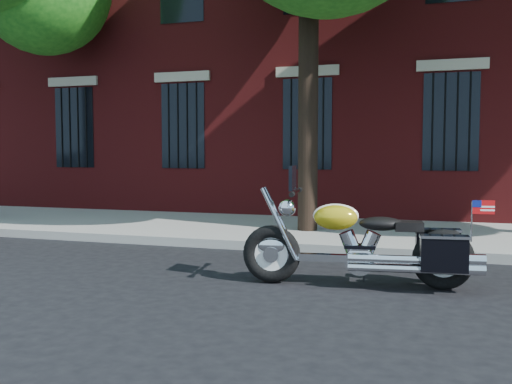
% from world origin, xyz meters
% --- Properties ---
extents(ground, '(120.00, 120.00, 0.00)m').
position_xyz_m(ground, '(0.00, 0.00, 0.00)').
color(ground, black).
rests_on(ground, ground).
extents(curb, '(40.00, 0.16, 0.15)m').
position_xyz_m(curb, '(0.00, 1.38, 0.07)').
color(curb, gray).
rests_on(curb, ground).
extents(sidewalk, '(40.00, 3.60, 0.15)m').
position_xyz_m(sidewalk, '(0.00, 3.26, 0.07)').
color(sidewalk, gray).
rests_on(sidewalk, ground).
extents(building, '(26.00, 10.08, 12.00)m').
position_xyz_m(building, '(0.00, 10.06, 6.00)').
color(building, maroon).
rests_on(building, ground).
extents(motorcycle, '(2.84, 1.00, 1.42)m').
position_xyz_m(motorcycle, '(2.01, -0.64, 0.48)').
color(motorcycle, black).
rests_on(motorcycle, ground).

